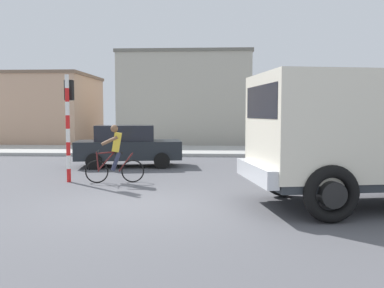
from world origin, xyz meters
name	(u,v)px	position (x,y,z in m)	size (l,w,h in m)	color
ground_plane	(138,206)	(0.00, 0.00, 0.00)	(120.00, 120.00, 0.00)	#56565B
sidewalk_far	(182,151)	(0.00, 12.91, 0.08)	(80.00, 5.00, 0.16)	#ADADA8
truck_foreground	(374,131)	(5.20, 0.27, 1.67)	(5.77, 3.54, 2.90)	silver
cyclist	(115,154)	(-1.24, 3.01, 0.86)	(1.71, 0.55, 1.72)	black
traffic_light_pole	(68,113)	(-2.66, 3.15, 2.07)	(0.24, 0.43, 3.20)	red
car_red_near	(128,145)	(-1.66, 6.84, 0.82)	(4.22, 2.34, 1.60)	#1E2328
pedestrian_near_kerb	(288,142)	(4.78, 8.48, 0.85)	(0.34, 0.22, 1.62)	#2D334C
building_corner_left	(28,109)	(-11.12, 18.95, 2.35)	(8.87, 6.69, 4.70)	tan
building_mid_block	(186,100)	(-0.21, 19.16, 3.01)	(8.52, 5.99, 6.00)	#B2AD9E
building_corner_right	(366,114)	(11.96, 19.73, 2.05)	(12.07, 7.61, 4.08)	tan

